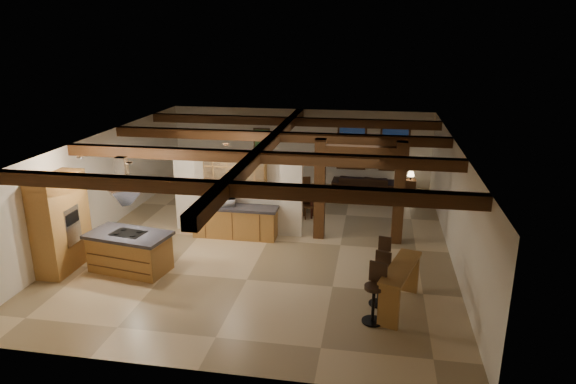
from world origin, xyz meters
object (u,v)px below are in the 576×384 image
object	(u,v)px
sofa	(364,184)
bar_counter	(400,280)
kitchen_island	(130,251)
dining_table	(288,202)

from	to	relation	value
sofa	bar_counter	xyz separation A→B (m)	(1.02, -8.22, 0.33)
kitchen_island	bar_counter	xyz separation A→B (m)	(6.54, -0.75, 0.17)
sofa	kitchen_island	bearing A→B (deg)	55.03
sofa	dining_table	bearing A→B (deg)	48.25
kitchen_island	sofa	world-z (taller)	kitchen_island
sofa	bar_counter	bearing A→B (deg)	98.54
kitchen_island	sofa	xyz separation A→B (m)	(5.52, 7.48, -0.17)
kitchen_island	bar_counter	world-z (taller)	kitchen_island
dining_table	sofa	bearing A→B (deg)	51.30
dining_table	bar_counter	xyz separation A→B (m)	(3.41, -5.67, 0.32)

